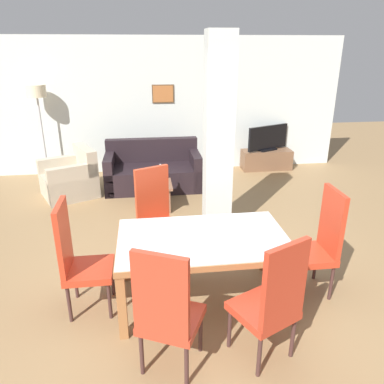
# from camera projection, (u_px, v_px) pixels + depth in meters

# --- Properties ---
(ground_plane) EXTENTS (18.00, 18.00, 0.00)m
(ground_plane) POSITION_uv_depth(u_px,v_px,m) (202.00, 298.00, 3.99)
(ground_plane) COLOR #93724B
(back_wall) EXTENTS (7.20, 0.09, 2.70)m
(back_wall) POSITION_uv_depth(u_px,v_px,m) (169.00, 106.00, 7.67)
(back_wall) COLOR silver
(back_wall) RESTS_ON ground_plane
(divider_pillar) EXTENTS (0.36, 0.32, 2.70)m
(divider_pillar) POSITION_uv_depth(u_px,v_px,m) (218.00, 139.00, 4.97)
(divider_pillar) COLOR silver
(divider_pillar) RESTS_ON ground_plane
(dining_table) EXTENTS (1.70, 1.03, 0.73)m
(dining_table) POSITION_uv_depth(u_px,v_px,m) (203.00, 249.00, 3.77)
(dining_table) COLOR #A46B3D
(dining_table) RESTS_ON ground_plane
(dining_chair_far_left) EXTENTS (0.61, 0.61, 1.16)m
(dining_chair_far_left) POSITION_uv_depth(u_px,v_px,m) (157.00, 213.00, 4.55)
(dining_chair_far_left) COLOR #BF3C20
(dining_chair_far_left) RESTS_ON ground_plane
(dining_chair_head_left) EXTENTS (0.46, 0.46, 1.16)m
(dining_chair_head_left) POSITION_uv_depth(u_px,v_px,m) (78.00, 257.00, 3.62)
(dining_chair_head_left) COLOR red
(dining_chair_head_left) RESTS_ON ground_plane
(dining_chair_near_left) EXTENTS (0.61, 0.61, 1.16)m
(dining_chair_near_left) POSITION_uv_depth(u_px,v_px,m) (167.00, 311.00, 2.88)
(dining_chair_near_left) COLOR #BD3923
(dining_chair_near_left) RESTS_ON ground_plane
(dining_chair_head_right) EXTENTS (0.46, 0.46, 1.16)m
(dining_chair_head_right) POSITION_uv_depth(u_px,v_px,m) (319.00, 241.00, 3.91)
(dining_chair_head_right) COLOR red
(dining_chair_head_right) RESTS_ON ground_plane
(dining_chair_near_right) EXTENTS (0.61, 0.61, 1.16)m
(dining_chair_near_right) POSITION_uv_depth(u_px,v_px,m) (272.00, 300.00, 3.00)
(dining_chair_near_right) COLOR red
(dining_chair_near_right) RESTS_ON ground_plane
(sofa) EXTENTS (1.73, 0.90, 0.86)m
(sofa) POSITION_uv_depth(u_px,v_px,m) (153.00, 172.00, 7.02)
(sofa) COLOR black
(sofa) RESTS_ON ground_plane
(armchair) EXTENTS (1.11, 1.09, 0.84)m
(armchair) POSITION_uv_depth(u_px,v_px,m) (71.00, 180.00, 6.62)
(armchair) COLOR #C3B59C
(armchair) RESTS_ON ground_plane
(coffee_table) EXTENTS (0.59, 0.55, 0.43)m
(coffee_table) POSITION_uv_depth(u_px,v_px,m) (154.00, 196.00, 6.09)
(coffee_table) COLOR brown
(coffee_table) RESTS_ON ground_plane
(bottle) EXTENTS (0.07, 0.07, 0.29)m
(bottle) POSITION_uv_depth(u_px,v_px,m) (161.00, 175.00, 6.09)
(bottle) COLOR #4C2D14
(bottle) RESTS_ON coffee_table
(tv_stand) EXTENTS (1.06, 0.40, 0.42)m
(tv_stand) POSITION_uv_depth(u_px,v_px,m) (266.00, 160.00, 8.08)
(tv_stand) COLOR brown
(tv_stand) RESTS_ON ground_plane
(tv_screen) EXTENTS (0.95, 0.45, 0.53)m
(tv_screen) POSITION_uv_depth(u_px,v_px,m) (268.00, 138.00, 7.91)
(tv_screen) COLOR black
(tv_screen) RESTS_ON tv_stand
(floor_lamp) EXTENTS (0.36, 0.36, 1.83)m
(floor_lamp) POSITION_uv_depth(u_px,v_px,m) (38.00, 100.00, 6.98)
(floor_lamp) COLOR #B7B7BC
(floor_lamp) RESTS_ON ground_plane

